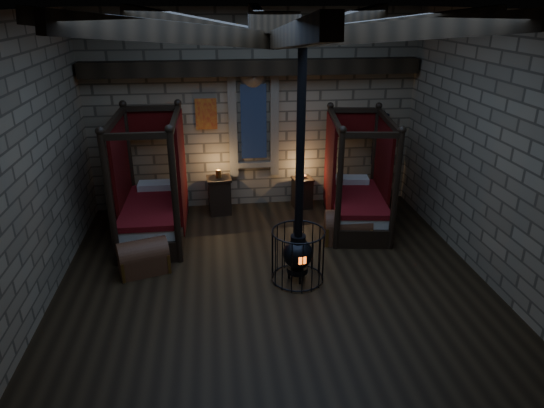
{
  "coord_description": "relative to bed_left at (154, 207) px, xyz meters",
  "views": [
    {
      "loc": [
        -0.87,
        -6.75,
        4.32
      ],
      "look_at": [
        0.04,
        0.6,
        1.19
      ],
      "focal_mm": 32.0,
      "sensor_mm": 36.0,
      "label": 1
    }
  ],
  "objects": [
    {
      "name": "room",
      "position": [
        2.09,
        -2.06,
        3.16
      ],
      "size": [
        7.02,
        7.02,
        4.29
      ],
      "color": "black",
      "rests_on": "ground"
    },
    {
      "name": "bed_left",
      "position": [
        0.0,
        0.0,
        0.0
      ],
      "size": [
        1.22,
        2.28,
        2.37
      ],
      "rotation": [
        0.0,
        0.0,
        -0.01
      ],
      "color": "black",
      "rests_on": "ground"
    },
    {
      "name": "bed_right",
      "position": [
        4.06,
        0.0,
        -0.03
      ],
      "size": [
        1.4,
        2.26,
        2.23
      ],
      "rotation": [
        0.0,
        0.0,
        -0.13
      ],
      "color": "black",
      "rests_on": "ground"
    },
    {
      "name": "trunk_left",
      "position": [
        -0.06,
        -1.45,
        -0.32
      ],
      "size": [
        0.93,
        0.73,
        0.6
      ],
      "rotation": [
        0.0,
        0.0,
        0.29
      ],
      "color": "#5B311C",
      "rests_on": "ground"
    },
    {
      "name": "trunk_right",
      "position": [
        3.69,
        -0.77,
        -0.3
      ],
      "size": [
        0.96,
        0.69,
        0.64
      ],
      "rotation": [
        0.0,
        0.0,
        -0.16
      ],
      "color": "#5B311C",
      "rests_on": "ground"
    },
    {
      "name": "nightstand_left",
      "position": [
        1.29,
        0.9,
        -0.17
      ],
      "size": [
        0.54,
        0.52,
        0.99
      ],
      "rotation": [
        0.0,
        0.0,
        0.07
      ],
      "color": "black",
      "rests_on": "ground"
    },
    {
      "name": "nightstand_right",
      "position": [
        3.13,
        0.99,
        -0.23
      ],
      "size": [
        0.49,
        0.47,
        0.75
      ],
      "rotation": [
        0.0,
        0.0,
        0.16
      ],
      "color": "black",
      "rests_on": "ground"
    },
    {
      "name": "stove",
      "position": [
        2.5,
        -2.03,
        -0.01
      ],
      "size": [
        0.88,
        0.88,
        4.05
      ],
      "rotation": [
        0.0,
        0.0,
        0.14
      ],
      "color": "black",
      "rests_on": "ground"
    }
  ]
}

